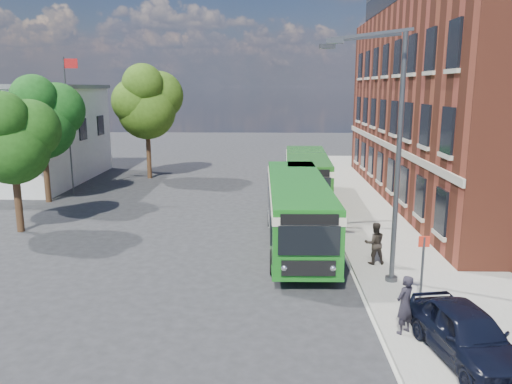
{
  "coord_description": "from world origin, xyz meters",
  "views": [
    {
      "loc": [
        0.71,
        -19.42,
        7.14
      ],
      "look_at": [
        0.05,
        3.94,
        2.2
      ],
      "focal_mm": 35.0,
      "sensor_mm": 36.0,
      "label": 1
    }
  ],
  "objects_px": {
    "street_lamp": "(388,155)",
    "parked_car": "(467,334)",
    "bus_front": "(297,205)",
    "bus_rear": "(307,174)"
  },
  "relations": [
    {
      "from": "street_lamp",
      "to": "bus_front",
      "type": "xyz_separation_m",
      "value": [
        -2.86,
        4.79,
        -2.96
      ]
    },
    {
      "from": "street_lamp",
      "to": "bus_rear",
      "type": "xyz_separation_m",
      "value": [
        -1.84,
        13.31,
        -2.96
      ]
    },
    {
      "from": "parked_car",
      "to": "bus_rear",
      "type": "bearing_deg",
      "value": 89.09
    },
    {
      "from": "bus_front",
      "to": "parked_car",
      "type": "distance_m",
      "value": 10.91
    },
    {
      "from": "street_lamp",
      "to": "bus_front",
      "type": "distance_m",
      "value": 6.31
    },
    {
      "from": "bus_front",
      "to": "bus_rear",
      "type": "distance_m",
      "value": 8.58
    },
    {
      "from": "street_lamp",
      "to": "parked_car",
      "type": "relative_size",
      "value": 2.15
    },
    {
      "from": "bus_front",
      "to": "parked_car",
      "type": "height_order",
      "value": "bus_front"
    },
    {
      "from": "bus_rear",
      "to": "parked_car",
      "type": "xyz_separation_m",
      "value": [
        2.85,
        -18.68,
        -0.97
      ]
    },
    {
      "from": "bus_rear",
      "to": "parked_car",
      "type": "relative_size",
      "value": 2.36
    }
  ]
}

